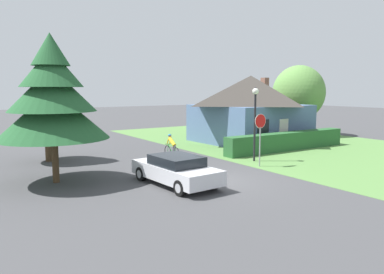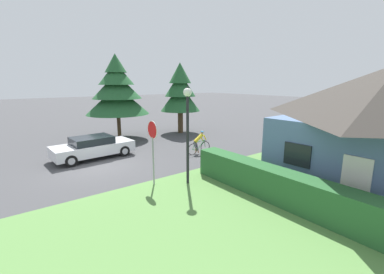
{
  "view_description": "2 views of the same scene",
  "coord_description": "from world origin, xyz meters",
  "px_view_note": "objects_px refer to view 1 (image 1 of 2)",
  "views": [
    {
      "loc": [
        -9.93,
        -13.42,
        4.14
      ],
      "look_at": [
        1.49,
        4.04,
        1.45
      ],
      "focal_mm": 35.0,
      "sensor_mm": 36.0,
      "label": 1
    },
    {
      "loc": [
        13.4,
        -3.98,
        4.42
      ],
      "look_at": [
        0.58,
        5.75,
        0.97
      ],
      "focal_mm": 24.0,
      "sensor_mm": 36.0,
      "label": 2
    }
  ],
  "objects_px": {
    "conifer_tall_far": "(47,97)",
    "deciduous_tree_right": "(299,93)",
    "cottage_house": "(250,107)",
    "stop_sign": "(260,129)",
    "conifer_tall_near": "(52,98)",
    "sedan_left_lane": "(176,170)",
    "street_lamp": "(255,110)",
    "cyclist": "(172,147)"
  },
  "relations": [
    {
      "from": "sedan_left_lane",
      "to": "cyclist",
      "type": "bearing_deg",
      "value": -32.45
    },
    {
      "from": "cottage_house",
      "to": "street_lamp",
      "type": "height_order",
      "value": "cottage_house"
    },
    {
      "from": "cottage_house",
      "to": "stop_sign",
      "type": "xyz_separation_m",
      "value": [
        -6.19,
        -7.66,
        -0.66
      ]
    },
    {
      "from": "cyclist",
      "to": "stop_sign",
      "type": "relative_size",
      "value": 0.62
    },
    {
      "from": "conifer_tall_far",
      "to": "cottage_house",
      "type": "bearing_deg",
      "value": -0.22
    },
    {
      "from": "cyclist",
      "to": "cottage_house",
      "type": "bearing_deg",
      "value": -71.6
    },
    {
      "from": "deciduous_tree_right",
      "to": "cottage_house",
      "type": "bearing_deg",
      "value": -173.84
    },
    {
      "from": "conifer_tall_far",
      "to": "deciduous_tree_right",
      "type": "xyz_separation_m",
      "value": [
        21.6,
        0.62,
        0.11
      ]
    },
    {
      "from": "stop_sign",
      "to": "conifer_tall_near",
      "type": "xyz_separation_m",
      "value": [
        -10.0,
        2.42,
        1.7
      ]
    },
    {
      "from": "sedan_left_lane",
      "to": "conifer_tall_near",
      "type": "distance_m",
      "value": 6.2
    },
    {
      "from": "cottage_house",
      "to": "conifer_tall_near",
      "type": "distance_m",
      "value": 17.04
    },
    {
      "from": "sedan_left_lane",
      "to": "stop_sign",
      "type": "distance_m",
      "value": 5.97
    },
    {
      "from": "cyclist",
      "to": "conifer_tall_far",
      "type": "bearing_deg",
      "value": 64.7
    },
    {
      "from": "cottage_house",
      "to": "deciduous_tree_right",
      "type": "height_order",
      "value": "deciduous_tree_right"
    },
    {
      "from": "deciduous_tree_right",
      "to": "sedan_left_lane",
      "type": "bearing_deg",
      "value": -153.2
    },
    {
      "from": "cottage_house",
      "to": "street_lamp",
      "type": "bearing_deg",
      "value": -132.64
    },
    {
      "from": "cyclist",
      "to": "stop_sign",
      "type": "distance_m",
      "value": 5.59
    },
    {
      "from": "sedan_left_lane",
      "to": "cyclist",
      "type": "height_order",
      "value": "cyclist"
    },
    {
      "from": "stop_sign",
      "to": "conifer_tall_far",
      "type": "relative_size",
      "value": 0.47
    },
    {
      "from": "conifer_tall_near",
      "to": "conifer_tall_far",
      "type": "height_order",
      "value": "conifer_tall_near"
    },
    {
      "from": "cottage_house",
      "to": "cyclist",
      "type": "height_order",
      "value": "cottage_house"
    },
    {
      "from": "conifer_tall_far",
      "to": "deciduous_tree_right",
      "type": "bearing_deg",
      "value": 1.66
    },
    {
      "from": "cyclist",
      "to": "sedan_left_lane",
      "type": "bearing_deg",
      "value": 151.4
    },
    {
      "from": "cottage_house",
      "to": "deciduous_tree_right",
      "type": "bearing_deg",
      "value": 3.75
    },
    {
      "from": "street_lamp",
      "to": "deciduous_tree_right",
      "type": "height_order",
      "value": "deciduous_tree_right"
    },
    {
      "from": "sedan_left_lane",
      "to": "cyclist",
      "type": "distance_m",
      "value": 6.35
    },
    {
      "from": "cottage_house",
      "to": "conifer_tall_far",
      "type": "xyz_separation_m",
      "value": [
        -15.28,
        0.06,
        1.0
      ]
    },
    {
      "from": "conifer_tall_near",
      "to": "conifer_tall_far",
      "type": "distance_m",
      "value": 5.38
    },
    {
      "from": "sedan_left_lane",
      "to": "conifer_tall_near",
      "type": "height_order",
      "value": "conifer_tall_near"
    },
    {
      "from": "cottage_house",
      "to": "street_lamp",
      "type": "xyz_separation_m",
      "value": [
        -5.4,
        -6.39,
        0.27
      ]
    },
    {
      "from": "sedan_left_lane",
      "to": "street_lamp",
      "type": "xyz_separation_m",
      "value": [
        6.53,
        2.15,
        2.3
      ]
    },
    {
      "from": "stop_sign",
      "to": "conifer_tall_near",
      "type": "relative_size",
      "value": 0.43
    },
    {
      "from": "stop_sign",
      "to": "deciduous_tree_right",
      "type": "relative_size",
      "value": 0.45
    },
    {
      "from": "cyclist",
      "to": "conifer_tall_near",
      "type": "bearing_deg",
      "value": 107.35
    },
    {
      "from": "street_lamp",
      "to": "cyclist",
      "type": "bearing_deg",
      "value": 135.49
    },
    {
      "from": "cottage_house",
      "to": "conifer_tall_near",
      "type": "relative_size",
      "value": 1.3
    },
    {
      "from": "conifer_tall_near",
      "to": "sedan_left_lane",
      "type": "bearing_deg",
      "value": -37.8
    },
    {
      "from": "street_lamp",
      "to": "conifer_tall_far",
      "type": "distance_m",
      "value": 11.82
    },
    {
      "from": "street_lamp",
      "to": "sedan_left_lane",
      "type": "bearing_deg",
      "value": -161.77
    },
    {
      "from": "sedan_left_lane",
      "to": "cyclist",
      "type": "xyz_separation_m",
      "value": [
        3.04,
        5.58,
        0.03
      ]
    },
    {
      "from": "conifer_tall_near",
      "to": "conifer_tall_far",
      "type": "xyz_separation_m",
      "value": [
        0.9,
        5.3,
        -0.04
      ]
    },
    {
      "from": "cyclist",
      "to": "street_lamp",
      "type": "distance_m",
      "value": 5.39
    }
  ]
}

